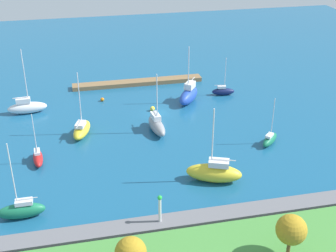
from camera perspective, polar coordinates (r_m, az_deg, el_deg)
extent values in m
plane|color=#19567F|center=(84.69, -1.24, 1.61)|extent=(160.00, 160.00, 0.00)
cube|color=olive|center=(98.22, -3.79, 5.47)|extent=(27.72, 2.64, 0.87)
cube|color=slate|center=(57.59, 5.23, -11.36)|extent=(55.39, 2.74, 1.04)
cylinder|color=silver|center=(55.00, -1.02, -10.53)|extent=(0.36, 0.36, 3.20)
sphere|color=green|center=(53.90, -1.04, -8.97)|extent=(0.56, 0.56, 0.56)
cylinder|color=brown|center=(52.52, 14.90, -14.28)|extent=(0.40, 0.40, 2.37)
sphere|color=#AD841E|center=(51.14, 15.19, -12.42)|extent=(3.34, 3.34, 3.34)
ellipsoid|color=yellow|center=(64.57, 5.76, -5.88)|extent=(8.32, 5.50, 2.58)
cube|color=silver|center=(63.65, 6.39, -4.63)|extent=(3.24, 2.61, 0.85)
cylinder|color=silver|center=(61.76, 5.63, -1.47)|extent=(0.19, 0.19, 8.63)
cylinder|color=silver|center=(63.34, 7.00, -4.23)|extent=(3.15, 1.36, 0.15)
ellipsoid|color=#19724C|center=(60.49, -17.90, -10.08)|extent=(5.90, 1.86, 1.99)
cube|color=silver|center=(59.70, -17.62, -9.06)|extent=(2.13, 1.11, 0.58)
cylinder|color=silver|center=(57.63, -18.92, -5.86)|extent=(0.14, 0.14, 8.62)
cylinder|color=silver|center=(59.40, -17.22, -8.67)|extent=(2.47, 0.13, 0.11)
ellipsoid|color=#141E4C|center=(93.16, 6.92, 4.31)|extent=(4.75, 2.11, 1.45)
cube|color=silver|center=(92.72, 6.73, 4.87)|extent=(1.76, 1.11, 0.55)
cylinder|color=silver|center=(91.80, 7.20, 6.56)|extent=(0.11, 0.11, 6.36)
cylinder|color=silver|center=(92.47, 6.46, 5.11)|extent=(2.11, 0.38, 0.09)
ellipsoid|color=red|center=(71.53, -15.97, -3.91)|extent=(1.82, 5.06, 1.45)
cube|color=silver|center=(71.43, -16.08, -3.11)|extent=(0.99, 1.85, 0.42)
cylinder|color=silver|center=(69.38, -16.38, -1.08)|extent=(0.12, 0.12, 6.78)
cylinder|color=silver|center=(71.52, -16.13, -2.74)|extent=(0.25, 1.91, 0.10)
ellipsoid|color=gray|center=(77.60, -1.42, 0.01)|extent=(2.75, 7.39, 2.14)
cube|color=silver|center=(77.42, -1.56, 1.21)|extent=(1.48, 2.71, 0.94)
cylinder|color=silver|center=(75.06, -1.39, 3.49)|extent=(0.17, 0.17, 8.40)
cylinder|color=silver|center=(77.74, -1.71, 1.83)|extent=(0.46, 3.22, 0.14)
ellipsoid|color=#2347B2|center=(88.90, 2.60, 3.81)|extent=(6.26, 7.43, 2.73)
cube|color=silver|center=(88.67, 2.76, 5.11)|extent=(2.74, 3.02, 1.19)
cylinder|color=silver|center=(86.53, 2.59, 7.17)|extent=(0.18, 0.18, 8.58)
cylinder|color=silver|center=(89.15, 2.96, 5.74)|extent=(2.20, 3.04, 0.14)
ellipsoid|color=white|center=(88.31, -17.21, 2.20)|extent=(7.22, 2.62, 2.12)
cube|color=silver|center=(87.74, -17.71, 3.05)|extent=(2.63, 1.47, 0.93)
cylinder|color=silver|center=(86.06, -17.52, 5.93)|extent=(0.17, 0.17, 10.12)
cylinder|color=silver|center=(87.53, -18.03, 3.39)|extent=(2.68, 0.30, 0.14)
ellipsoid|color=yellow|center=(77.90, -10.74, -0.48)|extent=(4.20, 6.86, 1.87)
cube|color=silver|center=(76.90, -10.92, 0.18)|extent=(2.04, 2.64, 0.66)
cylinder|color=silver|center=(75.86, -11.02, 3.34)|extent=(0.16, 0.16, 9.18)
cylinder|color=silver|center=(76.05, -11.10, 0.26)|extent=(1.10, 3.04, 0.12)
ellipsoid|color=#19724C|center=(75.65, 12.64, -1.69)|extent=(4.42, 4.39, 1.52)
cube|color=silver|center=(74.89, 12.61, -1.16)|extent=(1.83, 1.82, 0.41)
cylinder|color=silver|center=(74.09, 13.01, 1.10)|extent=(0.12, 0.12, 6.47)
cylinder|color=silver|center=(74.42, 12.53, -1.03)|extent=(1.46, 1.44, 0.09)
sphere|color=yellow|center=(85.49, -1.95, 2.18)|extent=(0.90, 0.90, 0.90)
sphere|color=orange|center=(90.61, -8.23, 3.32)|extent=(0.73, 0.73, 0.73)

